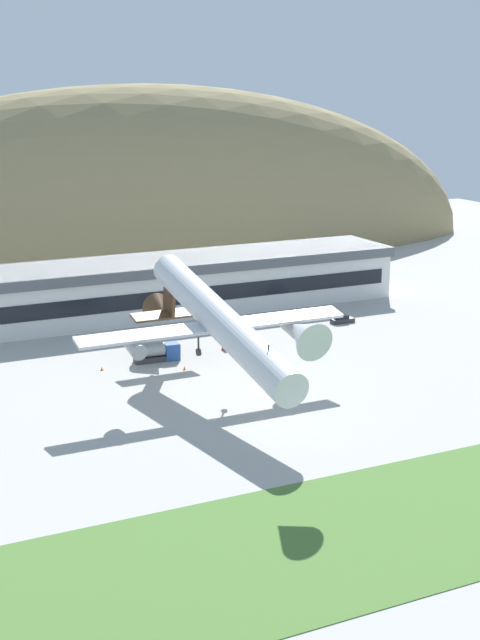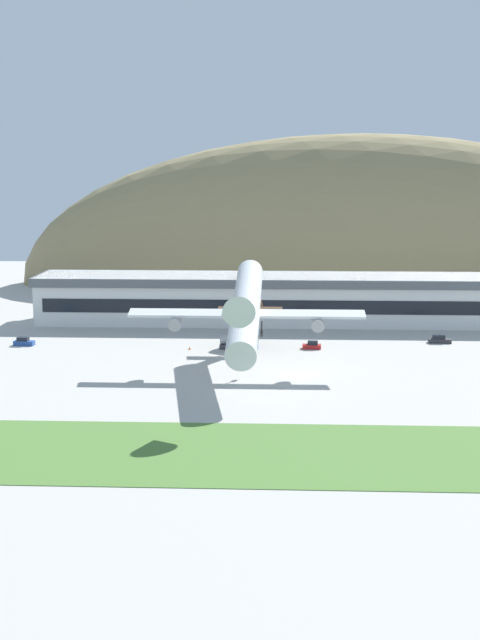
{
  "view_description": "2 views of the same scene",
  "coord_description": "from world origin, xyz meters",
  "px_view_note": "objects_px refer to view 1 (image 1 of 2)",
  "views": [
    {
      "loc": [
        -58.61,
        -111.03,
        43.81
      ],
      "look_at": [
        -7.2,
        -2.84,
        12.17
      ],
      "focal_mm": 50.0,
      "sensor_mm": 36.0,
      "label": 1
    },
    {
      "loc": [
        -3.15,
        -149.84,
        36.22
      ],
      "look_at": [
        -9.88,
        -0.91,
        9.65
      ],
      "focal_mm": 50.0,
      "sensor_mm": 36.0,
      "label": 2
    }
  ],
  "objects_px": {
    "cargo_airplane": "(218,322)",
    "traffic_cone_1": "(184,368)",
    "service_car_1": "(342,320)",
    "fuel_truck": "(157,352)",
    "terminal_building": "(137,285)",
    "traffic_cone_0": "(102,369)",
    "service_car_0": "(234,345)"
  },
  "relations": [
    {
      "from": "terminal_building",
      "to": "service_car_0",
      "type": "bearing_deg",
      "value": -75.63
    },
    {
      "from": "terminal_building",
      "to": "service_car_1",
      "type": "xyz_separation_m",
      "value": [
        33.39,
        -21.96,
        -5.5
      ]
    },
    {
      "from": "terminal_building",
      "to": "service_car_0",
      "type": "relative_size",
      "value": 29.41
    },
    {
      "from": "service_car_1",
      "to": "traffic_cone_0",
      "type": "xyz_separation_m",
      "value": [
        -49.94,
        -8.58,
        -0.35
      ]
    },
    {
      "from": "terminal_building",
      "to": "fuel_truck",
      "type": "relative_size",
      "value": 14.22
    },
    {
      "from": "service_car_0",
      "to": "traffic_cone_1",
      "type": "xyz_separation_m",
      "value": [
        -11.98,
        -7.1,
        -0.35
      ]
    },
    {
      "from": "fuel_truck",
      "to": "terminal_building",
      "type": "bearing_deg",
      "value": 76.8
    },
    {
      "from": "terminal_building",
      "to": "cargo_airplane",
      "type": "bearing_deg",
      "value": -95.48
    },
    {
      "from": "traffic_cone_0",
      "to": "terminal_building",
      "type": "bearing_deg",
      "value": 61.54
    },
    {
      "from": "cargo_airplane",
      "to": "traffic_cone_1",
      "type": "xyz_separation_m",
      "value": [
        0.16,
        13.71,
        -10.96
      ]
    },
    {
      "from": "terminal_building",
      "to": "service_car_1",
      "type": "height_order",
      "value": "terminal_building"
    },
    {
      "from": "cargo_airplane",
      "to": "traffic_cone_1",
      "type": "relative_size",
      "value": 93.22
    },
    {
      "from": "service_car_1",
      "to": "traffic_cone_1",
      "type": "relative_size",
      "value": 7.9
    },
    {
      "from": "service_car_1",
      "to": "traffic_cone_1",
      "type": "height_order",
      "value": "service_car_1"
    },
    {
      "from": "cargo_airplane",
      "to": "traffic_cone_1",
      "type": "distance_m",
      "value": 17.55
    },
    {
      "from": "traffic_cone_1",
      "to": "traffic_cone_0",
      "type": "bearing_deg",
      "value": 155.76
    },
    {
      "from": "cargo_airplane",
      "to": "service_car_0",
      "type": "xyz_separation_m",
      "value": [
        12.14,
        20.81,
        -10.61
      ]
    },
    {
      "from": "traffic_cone_0",
      "to": "service_car_1",
      "type": "bearing_deg",
      "value": 9.75
    },
    {
      "from": "traffic_cone_1",
      "to": "cargo_airplane",
      "type": "bearing_deg",
      "value": -90.68
    },
    {
      "from": "terminal_building",
      "to": "traffic_cone_1",
      "type": "relative_size",
      "value": 187.21
    },
    {
      "from": "terminal_building",
      "to": "cargo_airplane",
      "type": "height_order",
      "value": "cargo_airplane"
    },
    {
      "from": "terminal_building",
      "to": "service_car_1",
      "type": "bearing_deg",
      "value": -33.33
    },
    {
      "from": "service_car_1",
      "to": "terminal_building",
      "type": "bearing_deg",
      "value": 146.67
    },
    {
      "from": "terminal_building",
      "to": "service_car_0",
      "type": "xyz_separation_m",
      "value": [
        7.38,
        -28.82,
        -5.51
      ]
    },
    {
      "from": "terminal_building",
      "to": "fuel_truck",
      "type": "distance_m",
      "value": 30.82
    },
    {
      "from": "terminal_building",
      "to": "cargo_airplane",
      "type": "xyz_separation_m",
      "value": [
        -4.76,
        -49.63,
        5.1
      ]
    },
    {
      "from": "service_car_0",
      "to": "fuel_truck",
      "type": "xyz_separation_m",
      "value": [
        -14.34,
        -0.84,
        0.89
      ]
    },
    {
      "from": "fuel_truck",
      "to": "traffic_cone_0",
      "type": "distance_m",
      "value": 9.71
    },
    {
      "from": "fuel_truck",
      "to": "traffic_cone_1",
      "type": "xyz_separation_m",
      "value": [
        2.36,
        -6.25,
        -1.23
      ]
    },
    {
      "from": "terminal_building",
      "to": "traffic_cone_0",
      "type": "relative_size",
      "value": 187.21
    },
    {
      "from": "traffic_cone_0",
      "to": "cargo_airplane",
      "type": "bearing_deg",
      "value": -58.3
    },
    {
      "from": "fuel_truck",
      "to": "service_car_0",
      "type": "bearing_deg",
      "value": 3.37
    }
  ]
}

